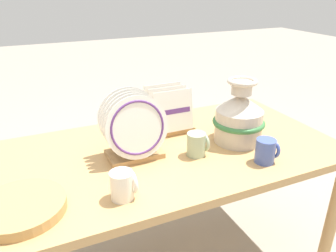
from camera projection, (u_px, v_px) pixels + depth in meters
display_table at (168, 163)px, 1.46m from camera, size 1.50×0.79×0.66m
ceramic_vase at (239, 117)px, 1.45m from camera, size 0.23×0.23×0.29m
dish_rack_round_plates at (134, 130)px, 1.32m from camera, size 0.26×0.17×0.28m
dish_rack_square_plates at (169, 117)px, 1.58m from camera, size 0.22×0.16×0.22m
wicker_charger_stack at (21, 208)px, 1.03m from camera, size 0.28×0.28×0.04m
mug_cream_glaze at (123, 185)px, 1.09m from camera, size 0.09×0.08×0.10m
mug_cobalt_glaze at (266, 151)px, 1.31m from camera, size 0.09×0.08×0.10m
mug_sage_glaze at (197, 144)px, 1.36m from camera, size 0.09×0.08×0.10m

